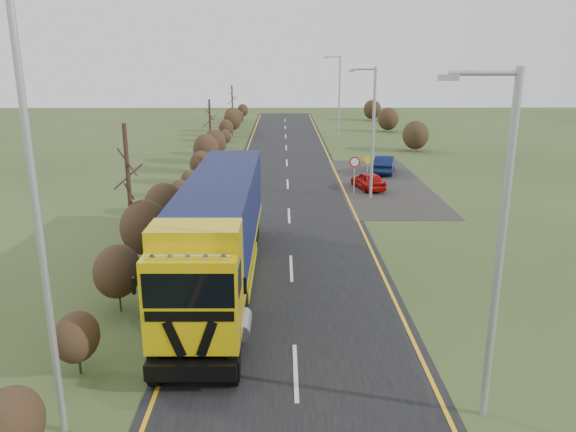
% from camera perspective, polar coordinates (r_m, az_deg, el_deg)
% --- Properties ---
extents(ground, '(160.00, 160.00, 0.00)m').
position_cam_1_polar(ground, '(19.87, 0.51, -9.55)').
color(ground, '#32461E').
rests_on(ground, ground).
extents(road, '(8.00, 120.00, 0.02)m').
position_cam_1_polar(road, '(29.21, 0.15, -1.06)').
color(road, black).
rests_on(road, ground).
extents(layby, '(6.00, 18.00, 0.02)m').
position_cam_1_polar(layby, '(39.48, 9.46, 3.23)').
color(layby, '#292724').
rests_on(layby, ground).
extents(lane_markings, '(7.52, 116.00, 0.01)m').
position_cam_1_polar(lane_markings, '(28.91, 0.16, -1.20)').
color(lane_markings, gold).
rests_on(lane_markings, road).
extents(hedgerow, '(2.24, 102.04, 6.05)m').
position_cam_1_polar(hedgerow, '(27.33, -12.47, 0.86)').
color(hedgerow, black).
rests_on(hedgerow, ground).
extents(lorry, '(2.92, 14.99, 4.17)m').
position_cam_1_polar(lorry, '(21.27, -6.97, -1.07)').
color(lorry, black).
rests_on(lorry, ground).
extents(car_red_hatchback, '(2.21, 3.68, 1.17)m').
position_cam_1_polar(car_red_hatchback, '(37.71, 8.14, 3.58)').
color(car_red_hatchback, '#A90B08').
rests_on(car_red_hatchback, ground).
extents(car_blue_sedan, '(2.40, 4.29, 1.34)m').
position_cam_1_polar(car_blue_sedan, '(43.23, 9.80, 5.20)').
color(car_blue_sedan, '#0A143A').
rests_on(car_blue_sedan, ground).
extents(streetlight_near, '(1.78, 0.18, 8.35)m').
position_cam_1_polar(streetlight_near, '(13.53, 20.49, -2.16)').
color(streetlight_near, '#A1A4A7').
rests_on(streetlight_near, ground).
extents(streetlight_mid, '(1.70, 0.18, 7.94)m').
position_cam_1_polar(streetlight_mid, '(34.75, 8.51, 8.82)').
color(streetlight_mid, '#A1A4A7').
rests_on(streetlight_mid, ground).
extents(streetlight_far, '(1.84, 0.18, 8.63)m').
position_cam_1_polar(streetlight_far, '(61.57, 5.15, 12.33)').
color(streetlight_far, '#A1A4A7').
rests_on(streetlight_far, ground).
extents(left_pole, '(0.16, 0.16, 10.13)m').
position_cam_1_polar(left_pole, '(13.05, -24.01, -0.97)').
color(left_pole, '#A1A4A7').
rests_on(left_pole, ground).
extents(speed_sign, '(0.68, 0.10, 2.47)m').
position_cam_1_polar(speed_sign, '(35.80, 6.77, 4.87)').
color(speed_sign, '#A1A4A7').
rests_on(speed_sign, ground).
extents(warning_board, '(0.66, 0.11, 1.73)m').
position_cam_1_polar(warning_board, '(40.82, 8.09, 5.17)').
color(warning_board, '#A1A4A7').
rests_on(warning_board, ground).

